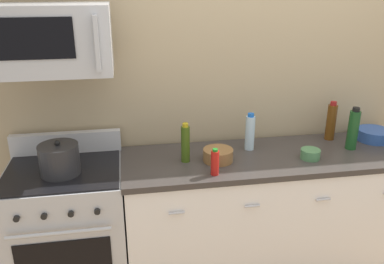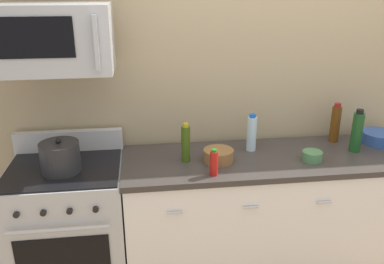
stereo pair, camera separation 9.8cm
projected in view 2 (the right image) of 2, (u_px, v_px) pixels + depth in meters
The scene contains 14 objects.
ground_plane at pixel (266, 263), 3.14m from camera, with size 6.25×6.25×0.00m, color olive.
back_wall at pixel (261, 82), 3.03m from camera, with size 5.21×0.10×2.70m, color tan.
counter_unit at pixel (270, 213), 2.97m from camera, with size 2.12×0.66×0.92m.
range_oven at pixel (71, 226), 2.80m from camera, with size 0.76×0.69×1.07m.
microwave at pixel (49, 38), 2.38m from camera, with size 0.74×0.44×0.40m.
bottle_wine_amber at pixel (335, 124), 3.02m from camera, with size 0.07×0.07×0.30m.
bottle_hot_sauce_red at pixel (214, 163), 2.51m from camera, with size 0.05×0.05×0.18m.
bottle_wine_green at pixel (357, 132), 2.84m from camera, with size 0.08×0.08×0.31m.
bottle_olive_oil at pixel (186, 143), 2.69m from camera, with size 0.06×0.06×0.27m.
bottle_water_clear at pixel (252, 133), 2.87m from camera, with size 0.07×0.07×0.27m.
bowl_green_glaze at pixel (312, 156), 2.73m from camera, with size 0.13×0.13×0.07m.
bowl_wooden_salad at pixel (218, 155), 2.72m from camera, with size 0.20×0.20×0.08m.
bowl_blue_mixing at pixel (379, 137), 3.02m from camera, with size 0.25×0.25×0.09m.
stockpot at pixel (60, 157), 2.56m from camera, with size 0.25×0.25×0.23m.
Camera 2 is at (-0.90, -2.47, 2.09)m, focal length 37.56 mm.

